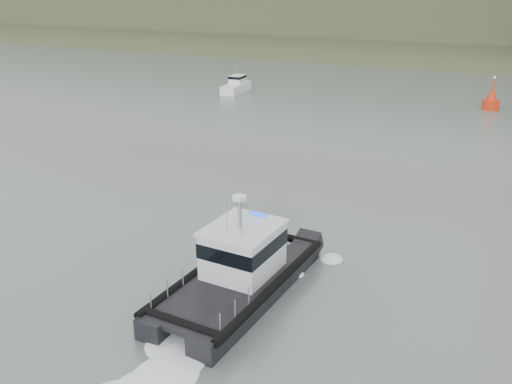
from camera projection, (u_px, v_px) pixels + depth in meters
ground at (173, 275)px, 28.19m from camera, size 400.00×400.00×0.00m
headlands at (460, 6)px, 132.54m from camera, size 500.00×105.36×27.12m
patrol_boat at (240, 268)px, 26.19m from camera, size 4.56×10.54×4.99m
motorboat at (236, 85)px, 71.85m from camera, size 2.28×5.91×3.19m
nav_buoy at (491, 100)px, 62.34m from camera, size 1.85×1.85×3.86m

